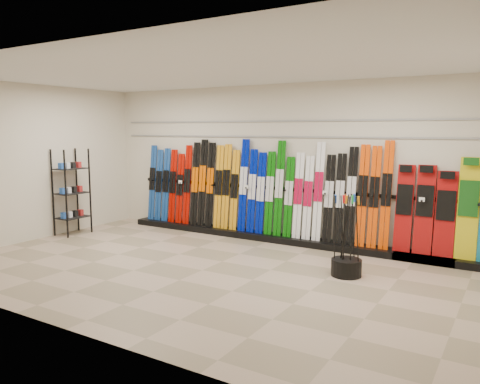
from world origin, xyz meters
The scene contains 12 objects.
floor centered at (0.00, 0.00, 0.00)m, with size 8.00×8.00×0.00m, color gray.
back_wall centered at (0.00, 2.50, 1.50)m, with size 8.00×8.00×0.00m, color beige.
left_wall centered at (-4.00, 0.00, 1.50)m, with size 5.00×5.00×0.00m, color beige.
ceiling centered at (0.00, 0.00, 3.00)m, with size 8.00×8.00×0.00m, color silver.
ski_rack_base centered at (0.22, 2.28, 0.06)m, with size 8.00×0.40×0.12m, color black.
skis centered at (-0.43, 2.32, 0.96)m, with size 5.37×0.22×1.84m.
snowboards centered at (3.13, 2.35, 0.86)m, with size 1.58×0.25×1.59m.
accessory_rack centered at (-3.75, 0.67, 0.87)m, with size 0.40×0.60×1.75m, color black.
pole_bin centered at (1.97, 0.88, 0.12)m, with size 0.44×0.44×0.25m, color black.
ski_poles centered at (1.95, 0.89, 0.61)m, with size 0.38×0.36×1.18m.
slatwall_rail_0 centered at (0.00, 2.48, 2.00)m, with size 7.60×0.02×0.03m, color gray.
slatwall_rail_1 centered at (0.00, 2.48, 2.30)m, with size 7.60×0.02×0.03m, color gray.
Camera 1 is at (4.08, -5.63, 2.13)m, focal length 35.00 mm.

